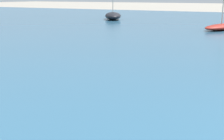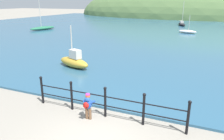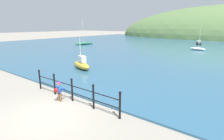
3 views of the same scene
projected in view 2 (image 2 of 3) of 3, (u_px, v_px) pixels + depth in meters
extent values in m
plane|color=gray|center=(94.00, 140.00, 6.84)|extent=(200.00, 200.00, 0.00)
cube|color=#2D5B7A|center=(186.00, 28.00, 34.90)|extent=(80.00, 60.00, 0.10)
ellipsoid|color=#567542|center=(197.00, 16.00, 64.05)|extent=(72.71, 39.99, 20.57)
cylinder|color=black|center=(42.00, 91.00, 9.19)|extent=(0.09, 0.09, 1.10)
sphere|color=black|center=(41.00, 78.00, 9.01)|extent=(0.12, 0.12, 0.12)
cylinder|color=black|center=(72.00, 97.00, 8.65)|extent=(0.09, 0.09, 1.10)
sphere|color=black|center=(71.00, 83.00, 8.47)|extent=(0.12, 0.12, 0.12)
cylinder|color=black|center=(105.00, 103.00, 8.10)|extent=(0.09, 0.09, 1.10)
sphere|color=black|center=(105.00, 88.00, 7.92)|extent=(0.12, 0.12, 0.12)
cylinder|color=black|center=(144.00, 111.00, 7.56)|extent=(0.09, 0.09, 1.10)
sphere|color=black|center=(144.00, 95.00, 7.38)|extent=(0.12, 0.12, 0.12)
cylinder|color=black|center=(188.00, 119.00, 7.01)|extent=(0.09, 0.09, 1.10)
sphere|color=black|center=(190.00, 102.00, 6.83)|extent=(0.12, 0.12, 0.12)
cylinder|color=black|center=(105.00, 97.00, 8.02)|extent=(5.86, 0.04, 0.04)
cylinder|color=black|center=(105.00, 106.00, 8.13)|extent=(5.86, 0.04, 0.04)
cylinder|color=brown|center=(87.00, 113.00, 8.06)|extent=(0.11, 0.11, 0.42)
cylinder|color=brown|center=(90.00, 114.00, 8.02)|extent=(0.11, 0.11, 0.42)
ellipsoid|color=blue|center=(88.00, 104.00, 7.92)|extent=(0.32, 0.25, 0.40)
ellipsoid|color=blue|center=(87.00, 100.00, 7.81)|extent=(0.21, 0.14, 0.18)
cylinder|color=blue|center=(86.00, 101.00, 8.02)|extent=(0.12, 0.32, 0.19)
cylinder|color=blue|center=(93.00, 102.00, 7.94)|extent=(0.12, 0.32, 0.19)
sphere|color=#A37556|center=(88.00, 96.00, 7.83)|extent=(0.17, 0.17, 0.17)
cylinder|color=#E5511E|center=(88.00, 95.00, 7.82)|extent=(0.17, 0.17, 0.04)
cylinder|color=#B233AD|center=(88.00, 94.00, 7.81)|extent=(0.16, 0.16, 0.04)
ellipsoid|color=red|center=(86.00, 105.00, 7.73)|extent=(0.23, 0.15, 0.24)
sphere|color=black|center=(84.00, 105.00, 7.67)|extent=(0.04, 0.04, 0.04)
sphere|color=black|center=(86.00, 108.00, 7.67)|extent=(0.04, 0.04, 0.04)
ellipsoid|color=black|center=(182.00, 24.00, 37.73)|extent=(1.97, 3.49, 0.41)
cube|color=silver|center=(182.00, 22.00, 37.85)|extent=(0.79, 1.06, 0.37)
cylinder|color=beige|center=(183.00, 12.00, 36.94)|extent=(0.07, 0.07, 3.72)
ellipsoid|color=silver|center=(187.00, 32.00, 28.85)|extent=(2.46, 1.29, 0.42)
cylinder|color=beige|center=(189.00, 23.00, 28.44)|extent=(0.07, 0.07, 1.87)
ellipsoid|color=#287551|center=(43.00, 28.00, 32.31)|extent=(2.26, 4.32, 0.47)
cylinder|color=beige|center=(40.00, 11.00, 31.39)|extent=(0.07, 0.07, 4.57)
ellipsoid|color=gold|center=(74.00, 62.00, 14.03)|extent=(2.68, 1.60, 0.61)
cube|color=silver|center=(75.00, 54.00, 13.73)|extent=(0.82, 0.66, 0.55)
cylinder|color=beige|center=(71.00, 42.00, 13.71)|extent=(0.07, 0.07, 2.04)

